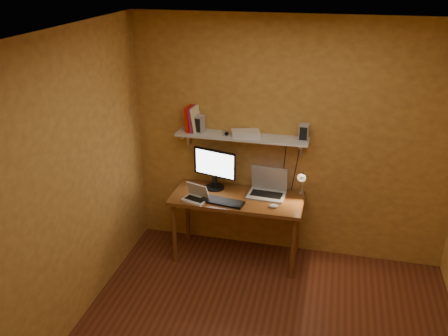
% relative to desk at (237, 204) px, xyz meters
% --- Properties ---
extents(room, '(3.44, 3.24, 2.64)m').
position_rel_desk_xyz_m(room, '(0.50, -1.28, 0.64)').
color(room, '#5E2B18').
rests_on(room, ground).
extents(desk, '(1.40, 0.60, 0.75)m').
position_rel_desk_xyz_m(desk, '(0.00, 0.00, 0.00)').
color(desk, brown).
rests_on(desk, ground).
extents(wall_shelf, '(1.40, 0.25, 0.21)m').
position_rel_desk_xyz_m(wall_shelf, '(0.00, 0.19, 0.69)').
color(wall_shelf, silver).
rests_on(wall_shelf, room).
extents(monitor, '(0.49, 0.26, 0.45)m').
position_rel_desk_xyz_m(monitor, '(-0.28, 0.15, 0.34)').
color(monitor, black).
rests_on(monitor, desk).
extents(laptop, '(0.41, 0.31, 0.29)m').
position_rel_desk_xyz_m(laptop, '(0.30, 0.15, 0.16)').
color(laptop, '#96989E').
rests_on(laptop, desk).
extents(netbook, '(0.29, 0.25, 0.18)m').
position_rel_desk_xyz_m(netbook, '(-0.40, -0.16, 0.14)').
color(netbook, silver).
rests_on(netbook, desk).
extents(keyboard, '(0.47, 0.22, 0.02)m').
position_rel_desk_xyz_m(keyboard, '(-0.12, -0.16, 0.10)').
color(keyboard, black).
rests_on(keyboard, desk).
extents(mouse, '(0.10, 0.07, 0.04)m').
position_rel_desk_xyz_m(mouse, '(0.41, -0.14, 0.10)').
color(mouse, silver).
rests_on(mouse, desk).
extents(desk_lamp, '(0.09, 0.23, 0.38)m').
position_rel_desk_xyz_m(desk_lamp, '(0.66, 0.13, 0.29)').
color(desk_lamp, silver).
rests_on(desk_lamp, desk).
extents(speaker_left, '(0.12, 0.12, 0.19)m').
position_rel_desk_xyz_m(speaker_left, '(-0.46, 0.19, 0.80)').
color(speaker_left, '#96989E').
rests_on(speaker_left, wall_shelf).
extents(speaker_right, '(0.10, 0.10, 0.17)m').
position_rel_desk_xyz_m(speaker_right, '(0.64, 0.20, 0.80)').
color(speaker_right, '#96989E').
rests_on(speaker_right, wall_shelf).
extents(books, '(0.15, 0.19, 0.27)m').
position_rel_desk_xyz_m(books, '(-0.54, 0.22, 0.84)').
color(books, '#C31200').
rests_on(books, wall_shelf).
extents(shelf_camera, '(0.11, 0.06, 0.07)m').
position_rel_desk_xyz_m(shelf_camera, '(-0.14, 0.14, 0.74)').
color(shelf_camera, silver).
rests_on(shelf_camera, wall_shelf).
extents(router, '(0.34, 0.27, 0.05)m').
position_rel_desk_xyz_m(router, '(0.04, 0.20, 0.73)').
color(router, silver).
rests_on(router, wall_shelf).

